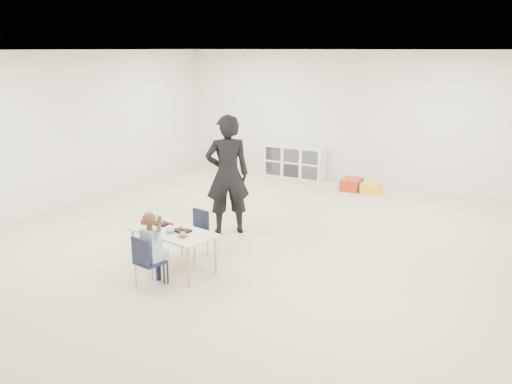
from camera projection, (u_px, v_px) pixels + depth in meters
The scene contains 16 objects.
room at pixel (244, 151), 7.75m from camera, with size 9.00×9.02×2.80m.
table at pixel (174, 250), 7.06m from camera, with size 1.27×0.80×0.54m.
chair_near at pixel (150, 261), 6.57m from camera, with size 0.32×0.30×0.65m, color black, non-canonical shape.
chair_far at pixel (194, 234), 7.52m from camera, with size 0.32×0.30×0.65m, color black, non-canonical shape.
child at pixel (149, 247), 6.52m from camera, with size 0.43×0.43×1.03m, color #9AB0D0, non-canonical shape.
lunch_tray_near at pixel (182, 231), 6.96m from camera, with size 0.22×0.16×0.03m, color black.
lunch_tray_far at pixel (161, 223), 7.24m from camera, with size 0.22×0.16×0.03m, color black.
milk_carton at pixel (170, 230), 6.87m from camera, with size 0.07×0.07×0.10m, color white.
bread_roll at pixel (183, 234), 6.75m from camera, with size 0.09×0.09×0.07m, color tan.
apple_near at pixel (171, 225), 7.10m from camera, with size 0.07×0.07×0.07m, color maroon.
apple_far at pixel (143, 222), 7.23m from camera, with size 0.07×0.07×0.07m, color maroon.
cubby_shelf at pixel (295, 162), 12.20m from camera, with size 1.40×0.40×0.70m, color white.
adult at pixel (227, 175), 8.36m from camera, with size 0.68×0.45×1.87m, color black.
bin_red at pixel (352, 184), 11.12m from camera, with size 0.37×0.48×0.23m, color #B72E12.
bin_yellow at pixel (371, 188), 10.89m from camera, with size 0.33×0.42×0.21m, color yellow.
bin_blue at pixel (370, 188), 10.94m from camera, with size 0.31×0.40×0.20m, color #1746AD.
Camera 1 is at (3.90, -6.58, 2.83)m, focal length 38.00 mm.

